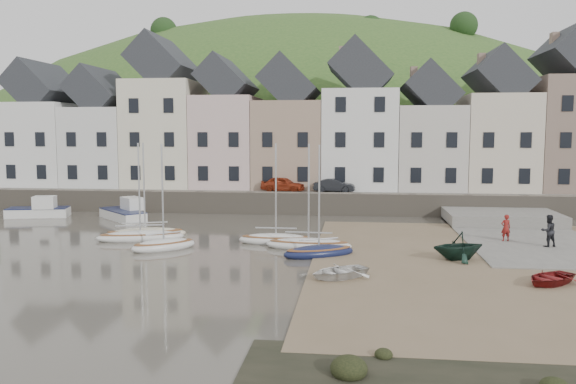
# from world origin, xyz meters

# --- Properties ---
(ground) EXTENTS (160.00, 160.00, 0.00)m
(ground) POSITION_xyz_m (0.00, 0.00, 0.00)
(ground) COLOR #423E34
(ground) RESTS_ON ground
(quay_land) EXTENTS (90.00, 30.00, 1.50)m
(quay_land) POSITION_xyz_m (0.00, 32.00, 0.75)
(quay_land) COLOR #315522
(quay_land) RESTS_ON ground
(quay_street) EXTENTS (70.00, 7.00, 0.10)m
(quay_street) POSITION_xyz_m (0.00, 20.50, 1.55)
(quay_street) COLOR slate
(quay_street) RESTS_ON quay_land
(seawall) EXTENTS (70.00, 1.20, 1.80)m
(seawall) POSITION_xyz_m (0.00, 17.00, 0.90)
(seawall) COLOR slate
(seawall) RESTS_ON ground
(beach) EXTENTS (18.00, 26.00, 0.06)m
(beach) POSITION_xyz_m (11.00, 0.00, 0.03)
(beach) COLOR brown
(beach) RESTS_ON ground
(slipway) EXTENTS (8.00, 18.00, 0.12)m
(slipway) POSITION_xyz_m (15.00, 8.00, 0.06)
(slipway) COLOR slate
(slipway) RESTS_ON ground
(hillside) EXTENTS (134.40, 84.00, 84.00)m
(hillside) POSITION_xyz_m (-5.00, 60.00, -17.99)
(hillside) COLOR #315522
(hillside) RESTS_ON ground
(townhouse_terrace) EXTENTS (61.05, 8.00, 13.93)m
(townhouse_terrace) POSITION_xyz_m (1.76, 24.00, 7.32)
(townhouse_terrace) COLOR silver
(townhouse_terrace) RESTS_ON quay_land
(sailboat_0) EXTENTS (5.62, 3.06, 6.32)m
(sailboat_0) POSITION_xyz_m (-9.15, 4.42, 0.26)
(sailboat_0) COLOR silver
(sailboat_0) RESTS_ON ground
(sailboat_1) EXTENTS (3.91, 3.65, 6.32)m
(sailboat_1) POSITION_xyz_m (-6.77, 1.88, 0.27)
(sailboat_1) COLOR silver
(sailboat_1) RESTS_ON ground
(sailboat_2) EXTENTS (5.41, 3.12, 6.32)m
(sailboat_2) POSITION_xyz_m (-9.23, 5.48, 0.26)
(sailboat_2) COLOR beige
(sailboat_2) RESTS_ON ground
(sailboat_3) EXTENTS (4.60, 1.52, 6.32)m
(sailboat_3) POSITION_xyz_m (-0.55, 4.41, 0.26)
(sailboat_3) COLOR silver
(sailboat_3) RESTS_ON ground
(sailboat_4) EXTENTS (5.09, 1.69, 6.32)m
(sailboat_4) POSITION_xyz_m (1.55, 3.12, 0.26)
(sailboat_4) COLOR silver
(sailboat_4) RESTS_ON ground
(sailboat_5) EXTENTS (4.35, 3.17, 6.32)m
(sailboat_5) POSITION_xyz_m (2.28, 1.09, 0.27)
(sailboat_5) COLOR #131A3E
(sailboat_5) RESTS_ON ground
(motorboat_0) EXTENTS (4.96, 2.81, 1.70)m
(motorboat_0) POSITION_xyz_m (-20.83, 13.06, 0.58)
(motorboat_0) COLOR silver
(motorboat_0) RESTS_ON ground
(motorboat_2) EXTENTS (4.95, 4.94, 1.70)m
(motorboat_2) POSITION_xyz_m (-13.54, 12.61, 0.58)
(motorboat_2) COLOR silver
(motorboat_2) RESTS_ON ground
(rowboat_white) EXTENTS (3.62, 3.47, 0.61)m
(rowboat_white) POSITION_xyz_m (3.50, -3.74, 0.37)
(rowboat_white) COLOR silver
(rowboat_white) RESTS_ON beach
(rowboat_green) EXTENTS (3.55, 3.33, 1.50)m
(rowboat_green) POSITION_xyz_m (9.66, 0.84, 0.81)
(rowboat_green) COLOR black
(rowboat_green) RESTS_ON beach
(rowboat_red) EXTENTS (3.43, 3.35, 0.58)m
(rowboat_red) POSITION_xyz_m (12.83, -3.76, 0.35)
(rowboat_red) COLOR maroon
(rowboat_red) RESTS_ON beach
(person_red) EXTENTS (0.66, 0.50, 1.64)m
(person_red) POSITION_xyz_m (13.41, 6.23, 0.94)
(person_red) COLOR maroon
(person_red) RESTS_ON slipway
(person_dark) EXTENTS (1.09, 0.96, 1.87)m
(person_dark) POSITION_xyz_m (15.42, 4.71, 1.06)
(person_dark) COLOR black
(person_dark) RESTS_ON slipway
(car_left) EXTENTS (4.04, 2.26, 1.30)m
(car_left) POSITION_xyz_m (-2.03, 19.50, 2.25)
(car_left) COLOR maroon
(car_left) RESTS_ON quay_street
(car_right) EXTENTS (3.58, 1.47, 1.15)m
(car_right) POSITION_xyz_m (2.42, 19.50, 2.18)
(car_right) COLOR black
(car_right) RESTS_ON quay_street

